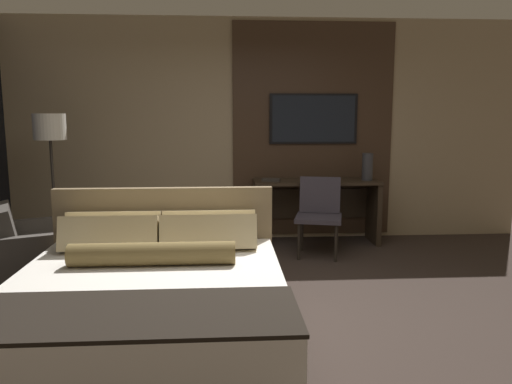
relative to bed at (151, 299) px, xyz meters
name	(u,v)px	position (x,y,z in m)	size (l,w,h in m)	color
ground_plane	(262,316)	(0.83, 0.40, -0.31)	(16.00, 16.00, 0.00)	#332823
wall_back_tv_panel	(255,131)	(0.93, 3.00, 1.09)	(7.20, 0.09, 2.80)	tan
bed	(151,299)	(0.00, 0.00, 0.00)	(1.89, 2.09, 0.98)	#33281E
desk	(315,201)	(1.67, 2.70, 0.21)	(1.55, 0.54, 0.80)	#2D2319
tv	(313,119)	(1.67, 2.92, 1.24)	(1.12, 0.04, 0.63)	black
desk_chair	(319,209)	(1.62, 2.16, 0.22)	(0.61, 0.61, 0.89)	#38333D
armchair_by_window	(44,254)	(-1.24, 1.44, -0.06)	(1.11, 1.14, 0.77)	#47423D
floor_lamp	(50,138)	(-1.33, 2.10, 1.04)	(0.34, 0.34, 1.62)	#282623
vase_tall	(367,167)	(2.30, 2.62, 0.65)	(0.13, 0.13, 0.34)	#333338
book	(271,180)	(1.10, 2.62, 0.50)	(0.24, 0.19, 0.03)	#332D28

